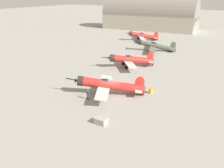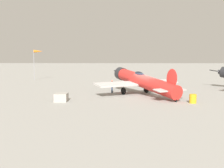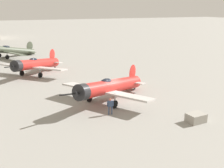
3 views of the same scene
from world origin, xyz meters
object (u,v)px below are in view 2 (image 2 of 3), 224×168
at_px(airplane_foreground, 142,81).
at_px(fuel_drum, 193,99).
at_px(ground_crew_mechanic, 112,85).
at_px(equipment_crate, 61,97).
at_px(windsock_mast, 38,53).

relative_size(airplane_foreground, fuel_drum, 13.58).
height_order(airplane_foreground, ground_crew_mechanic, airplane_foreground).
distance_m(airplane_foreground, equipment_crate, 9.51).
bearing_deg(airplane_foreground, equipment_crate, 88.57).
distance_m(airplane_foreground, windsock_mast, 27.42).
height_order(ground_crew_mechanic, fuel_drum, ground_crew_mechanic).
distance_m(equipment_crate, fuel_drum, 12.54).
bearing_deg(windsock_mast, fuel_drum, -47.85).
distance_m(ground_crew_mechanic, fuel_drum, 10.35).
bearing_deg(fuel_drum, airplane_foreground, 129.24).
bearing_deg(airplane_foreground, ground_crew_mechanic, 36.18).
distance_m(airplane_foreground, ground_crew_mechanic, 3.81).
bearing_deg(ground_crew_mechanic, windsock_mast, -38.26).
xyz_separation_m(ground_crew_mechanic, fuel_drum, (7.82, -6.76, -0.53)).
relative_size(airplane_foreground, windsock_mast, 1.99).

